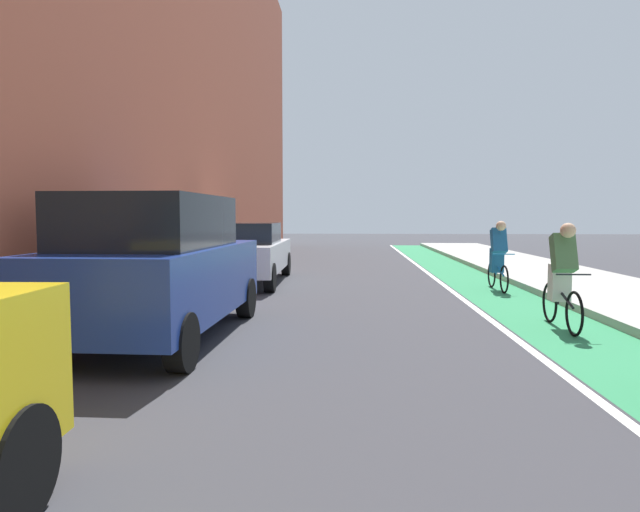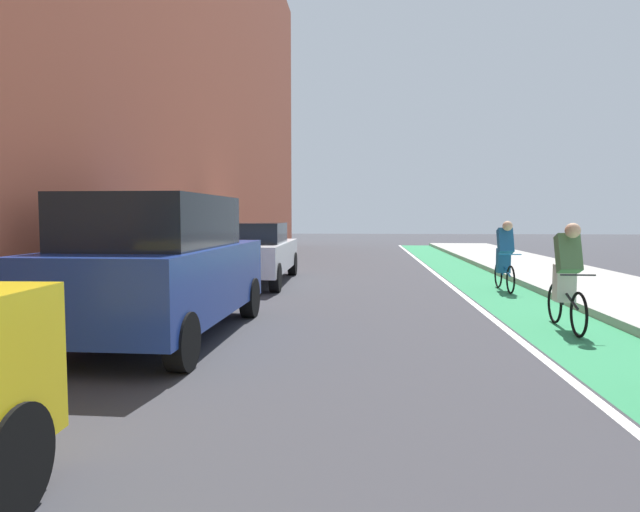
{
  "view_description": "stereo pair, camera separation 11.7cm",
  "coord_description": "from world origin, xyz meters",
  "views": [
    {
      "loc": [
        -0.14,
        3.72,
        1.7
      ],
      "look_at": [
        -0.49,
        9.85,
        1.26
      ],
      "focal_mm": 31.17,
      "sensor_mm": 36.0,
      "label": 1
    },
    {
      "loc": [
        -0.03,
        3.73,
        1.7
      ],
      "look_at": [
        -0.49,
        9.85,
        1.26
      ],
      "focal_mm": 31.17,
      "sensor_mm": 36.0,
      "label": 2
    }
  ],
  "objects": [
    {
      "name": "cyclist_trailing",
      "position": [
        3.02,
        12.21,
        0.81
      ],
      "size": [
        0.48,
        1.7,
        1.6
      ],
      "color": "black",
      "rests_on": "ground"
    },
    {
      "name": "bike_lane_paint",
      "position": [
        3.05,
        17.05,
        0.0
      ],
      "size": [
        1.6,
        38.11,
        0.0
      ],
      "primitive_type": "cube",
      "color": "#2D8451",
      "rests_on": "ground"
    },
    {
      "name": "sidewalk_right",
      "position": [
        5.48,
        17.05,
        0.07
      ],
      "size": [
        3.26,
        38.11,
        0.14
      ],
      "primitive_type": "cube",
      "color": "#A8A59E",
      "rests_on": "ground"
    },
    {
      "name": "lane_divider_stripe",
      "position": [
        2.15,
        17.05,
        0.0
      ],
      "size": [
        0.12,
        38.11,
        0.0
      ],
      "primitive_type": "cube",
      "color": "white",
      "rests_on": "ground"
    },
    {
      "name": "parked_sedan_white",
      "position": [
        -2.8,
        17.68,
        0.79
      ],
      "size": [
        1.93,
        4.75,
        1.53
      ],
      "color": "silver",
      "rests_on": "ground"
    },
    {
      "name": "cyclist_far",
      "position": [
        3.22,
        16.6,
        0.8
      ],
      "size": [
        0.48,
        1.67,
        1.59
      ],
      "color": "black",
      "rests_on": "ground"
    },
    {
      "name": "building_facade_left",
      "position": [
        -5.65,
        17.05,
        6.66
      ],
      "size": [
        3.0,
        38.11,
        13.31
      ],
      "color": "#9E4C38",
      "rests_on": "ground"
    },
    {
      "name": "parked_suv_blue",
      "position": [
        -2.8,
        11.18,
        1.02
      ],
      "size": [
        2.02,
        4.44,
        1.98
      ],
      "color": "navy",
      "rests_on": "ground"
    },
    {
      "name": "ground_plane",
      "position": [
        0.0,
        15.05,
        0.0
      ],
      "size": [
        83.84,
        83.84,
        0.0
      ],
      "primitive_type": "plane",
      "color": "#38383D"
    }
  ]
}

